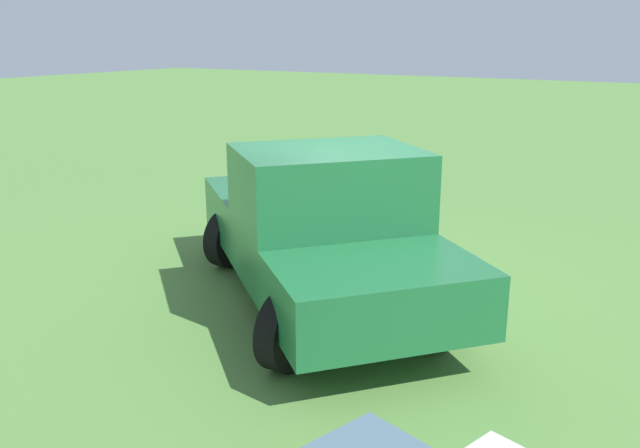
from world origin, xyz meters
name	(u,v)px	position (x,y,z in m)	size (l,w,h in m)	color
ground_plane	(358,295)	(0.00, 0.00, 0.00)	(80.00, 80.00, 0.00)	#54843D
pickup_truck	(323,226)	(0.42, -0.21, 0.91)	(4.42, 4.71, 1.79)	black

